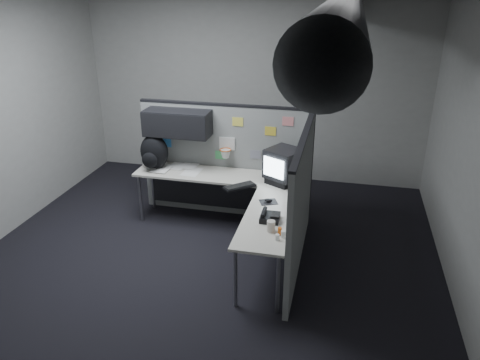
% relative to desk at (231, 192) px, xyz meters
% --- Properties ---
extents(room, '(5.62, 5.62, 3.22)m').
position_rel_desk_xyz_m(room, '(0.41, -0.70, 1.48)').
color(room, black).
rests_on(room, ground).
extents(partition_back, '(2.44, 0.42, 1.63)m').
position_rel_desk_xyz_m(partition_back, '(-0.40, 0.53, 0.38)').
color(partition_back, gray).
rests_on(partition_back, ground).
extents(partition_right, '(0.07, 2.23, 1.63)m').
position_rel_desk_xyz_m(partition_right, '(0.95, -0.49, 0.21)').
color(partition_right, gray).
rests_on(partition_right, ground).
extents(desk, '(2.31, 2.11, 0.73)m').
position_rel_desk_xyz_m(desk, '(0.00, 0.00, 0.00)').
color(desk, beige).
rests_on(desk, ground).
extents(monitor, '(0.54, 0.54, 0.46)m').
position_rel_desk_xyz_m(monitor, '(0.65, 0.20, 0.35)').
color(monitor, black).
rests_on(monitor, desk).
extents(keyboard, '(0.41, 0.40, 0.04)m').
position_rel_desk_xyz_m(keyboard, '(0.13, -0.09, 0.13)').
color(keyboard, black).
rests_on(keyboard, desk).
extents(mouse, '(0.25, 0.23, 0.04)m').
position_rel_desk_xyz_m(mouse, '(0.56, -0.42, 0.13)').
color(mouse, black).
rests_on(mouse, desk).
extents(phone, '(0.22, 0.23, 0.11)m').
position_rel_desk_xyz_m(phone, '(0.65, -0.86, 0.16)').
color(phone, black).
rests_on(phone, desk).
extents(bottles, '(0.14, 0.16, 0.08)m').
position_rel_desk_xyz_m(bottles, '(0.83, -1.21, 0.15)').
color(bottles, silver).
rests_on(bottles, desk).
extents(cup, '(0.10, 0.10, 0.12)m').
position_rel_desk_xyz_m(cup, '(0.71, -1.11, 0.18)').
color(cup, '#BCB2A6').
rests_on(cup, desk).
extents(papers, '(0.88, 0.56, 0.02)m').
position_rel_desk_xyz_m(papers, '(-0.95, 0.39, 0.13)').
color(papers, white).
rests_on(papers, desk).
extents(backpack, '(0.48, 0.47, 0.49)m').
position_rel_desk_xyz_m(backpack, '(-1.17, 0.28, 0.35)').
color(backpack, black).
rests_on(backpack, desk).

